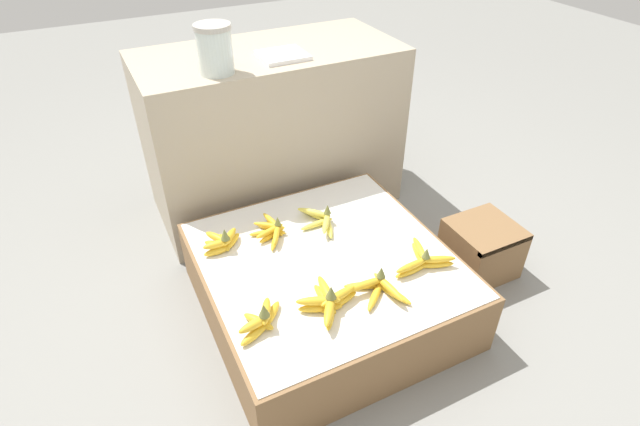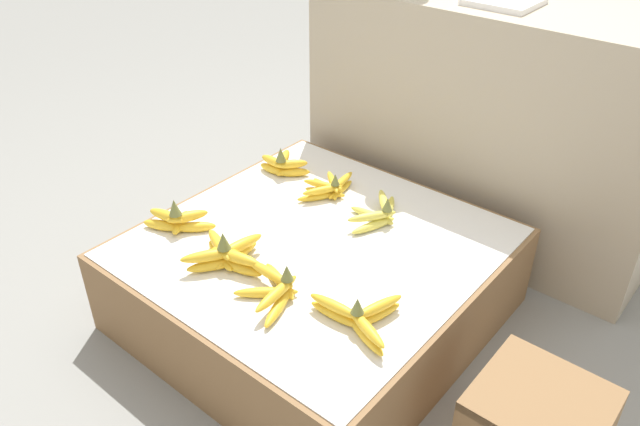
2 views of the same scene
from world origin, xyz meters
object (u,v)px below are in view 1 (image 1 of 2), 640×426
banana_bunch_front_left (261,320)px  foam_tray_white (283,55)px  banana_bunch_front_midright (378,288)px  banana_bunch_front_midleft (329,302)px  glass_jar (215,49)px  banana_bunch_middle_midright (321,219)px  wooden_crate (481,248)px  banana_bunch_front_right (423,260)px  banana_bunch_middle_left (222,242)px  banana_bunch_middle_midleft (272,230)px

banana_bunch_front_left → foam_tray_white: bearing=62.0°
banana_bunch_front_left → foam_tray_white: size_ratio=0.98×
banana_bunch_front_midright → banana_bunch_front_left: bearing=174.8°
banana_bunch_front_midleft → glass_jar: (-0.06, 0.90, 0.62)m
banana_bunch_middle_midright → banana_bunch_front_midleft: bearing=-113.2°
wooden_crate → banana_bunch_front_midleft: 0.88m
banana_bunch_front_left → banana_bunch_middle_midright: 0.60m
banana_bunch_front_left → banana_bunch_front_right: banana_bunch_front_left is taller
banana_bunch_middle_midright → banana_bunch_front_midright: bearing=-89.9°
wooden_crate → banana_bunch_middle_midright: (-0.66, 0.30, 0.18)m
banana_bunch_front_left → banana_bunch_middle_left: size_ratio=1.13×
banana_bunch_middle_left → banana_bunch_middle_midleft: (0.21, -0.01, -0.01)m
banana_bunch_front_midright → wooden_crate: bearing=13.5°
banana_bunch_front_left → banana_bunch_middle_left: (0.01, 0.45, -0.00)m
wooden_crate → banana_bunch_front_midright: (-0.66, -0.16, 0.18)m
wooden_crate → foam_tray_white: bearing=126.1°
banana_bunch_front_midleft → glass_jar: 1.09m
banana_bunch_front_midright → glass_jar: (-0.25, 0.91, 0.62)m
banana_bunch_front_left → banana_bunch_middle_midright: size_ratio=0.78×
banana_bunch_front_midright → glass_jar: glass_jar is taller
banana_bunch_front_midright → foam_tray_white: size_ratio=1.02×
banana_bunch_middle_midleft → banana_bunch_front_midleft: bearing=-87.5°
banana_bunch_front_left → banana_bunch_middle_midleft: 0.49m
glass_jar → banana_bunch_middle_left: bearing=-112.6°
banana_bunch_front_midright → banana_bunch_front_right: size_ratio=0.82×
banana_bunch_front_midleft → banana_bunch_front_right: banana_bunch_front_midleft is taller
banana_bunch_middle_left → banana_bunch_front_midright: bearing=-49.3°
banana_bunch_middle_midleft → banana_bunch_middle_midright: 0.21m
banana_bunch_front_midright → banana_bunch_middle_midleft: size_ratio=0.91×
banana_bunch_front_midleft → banana_bunch_front_midright: (0.19, -0.01, -0.01)m
wooden_crate → banana_bunch_front_right: (-0.43, -0.11, 0.18)m
banana_bunch_front_midleft → glass_jar: glass_jar is taller
banana_bunch_front_midright → banana_bunch_middle_midleft: bearing=113.8°
glass_jar → banana_bunch_middle_midleft: bearing=-85.4°
banana_bunch_front_left → banana_bunch_front_midleft: banana_bunch_front_midleft is taller
banana_bunch_front_right → banana_bunch_front_midright: bearing=-168.0°
banana_bunch_front_right → banana_bunch_middle_midright: bearing=119.5°
banana_bunch_middle_midleft → glass_jar: bearing=94.6°
banana_bunch_front_midleft → banana_bunch_front_midright: bearing=-3.7°
banana_bunch_front_left → banana_bunch_front_midright: bearing=-5.2°
banana_bunch_front_midleft → banana_bunch_middle_midleft: 0.47m
banana_bunch_front_left → glass_jar: (0.18, 0.87, 0.62)m
banana_bunch_front_midright → banana_bunch_middle_midleft: 0.53m
banana_bunch_middle_midright → banana_bunch_front_right: bearing=-60.5°
banana_bunch_front_midright → banana_bunch_middle_midright: 0.46m
banana_bunch_front_midright → banana_bunch_front_right: (0.23, 0.05, 0.00)m
banana_bunch_front_midleft → banana_bunch_front_left: bearing=173.6°
banana_bunch_front_left → glass_jar: 1.09m
banana_bunch_front_midright → foam_tray_white: 1.11m
banana_bunch_front_left → banana_bunch_front_right: 0.66m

